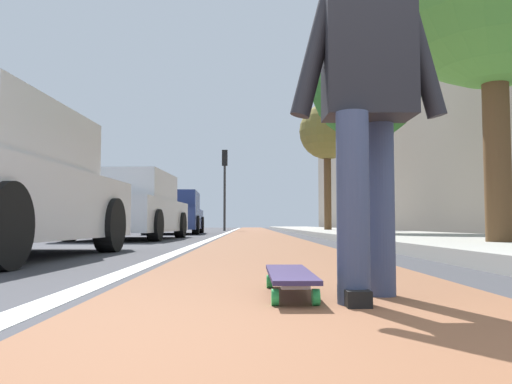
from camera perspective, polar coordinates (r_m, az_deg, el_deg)
name	(u,v)px	position (r m, az deg, el deg)	size (l,w,h in m)	color
ground_plane	(261,240)	(11.03, 0.50, -5.28)	(80.00, 80.00, 0.00)	#38383D
bike_lane_paint	(254,231)	(25.02, -0.18, -4.29)	(56.00, 1.90, 0.00)	brown
lane_stripe_white	(228,232)	(21.04, -3.09, -4.43)	(52.00, 0.16, 0.01)	silver
sidewalk_curb	(340,232)	(19.30, 9.10, -4.28)	(52.00, 3.20, 0.14)	#9E9B93
building_facade	(390,116)	(24.35, 14.45, 8.02)	(40.00, 1.20, 10.33)	gray
skateboard	(290,276)	(2.51, 3.71, -9.12)	(0.84, 0.20, 0.11)	green
skater_person	(367,93)	(2.47, 12.04, 10.56)	(0.46, 0.72, 1.64)	#384260
parked_car_mid	(131,208)	(11.95, -13.50, -1.66)	(4.55, 2.09, 1.48)	silver
parked_car_far	(175,214)	(18.48, -8.81, -2.36)	(4.63, 1.97, 1.47)	navy
traffic_light	(225,175)	(26.71, -3.44, 1.89)	(0.33, 0.28, 4.12)	#2D2D2D
street_tree_mid	(366,86)	(13.47, 11.89, 11.20)	(2.71, 2.71, 5.12)	brown
street_tree_far	(327,133)	(19.67, 7.77, 6.41)	(2.07, 2.07, 4.81)	brown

